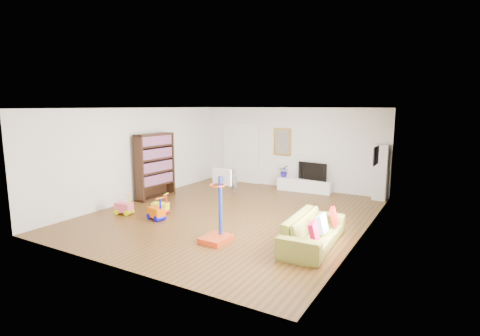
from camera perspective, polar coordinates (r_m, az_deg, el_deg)
The scene contains 25 objects.
floor at distance 9.71m, azimuth -1.19°, elevation -7.05°, with size 6.50×7.50×0.00m, color brown.
ceiling at distance 9.31m, azimuth -1.25°, elevation 9.10°, with size 6.50×7.50×0.00m, color white.
wall_back at distance 12.74m, azimuth 7.58°, elevation 3.03°, with size 6.50×0.00×2.70m, color silver.
wall_front at distance 6.56m, azimuth -18.52°, elevation -3.44°, with size 6.50×0.00×2.70m, color silver.
wall_left at distance 11.43m, azimuth -15.30°, elevation 2.05°, with size 0.00×7.50×2.70m, color silver.
wall_right at distance 8.23m, azimuth 18.51°, elevation -0.89°, with size 0.00×7.50×2.70m, color white.
navy_accent at distance 9.53m, azimuth 20.30°, elevation 3.41°, with size 0.01×3.20×1.70m, color black.
olive_wainscot at distance 9.75m, azimuth 19.85°, elevation -4.50°, with size 0.01×3.20×1.00m, color brown.
doorway at distance 13.57m, azimuth 0.06°, elevation 2.24°, with size 1.45×0.06×2.10m, color white.
painting_back at distance 12.78m, azimuth 6.50°, elevation 3.98°, with size 0.62×0.06×0.92m, color gold.
artwork_right at distance 9.77m, azimuth 20.03°, elevation 1.78°, with size 0.04×0.56×0.46m, color #7F3F8C.
media_console at distance 12.36m, azimuth 9.83°, elevation -2.59°, with size 1.76×0.44×0.41m, color white.
tall_cabinet at distance 11.76m, azimuth 20.66°, elevation -0.63°, with size 0.38×0.38×1.65m, color silver.
bookshelf at distance 11.49m, azimuth -12.83°, elevation 0.29°, with size 0.35×1.33×1.95m, color #311B0F.
sofa at distance 7.68m, azimuth 11.12°, elevation -9.34°, with size 2.10×0.82×0.61m, color olive.
basketball_hoop at distance 7.62m, azimuth -3.73°, elevation -5.86°, with size 0.51×0.63×1.50m, color red.
ride_on_yellow at distance 9.91m, azimuth -12.04°, elevation -5.31°, with size 0.40×0.25×0.54m, color yellow.
ride_on_orange at distance 9.41m, azimuth -12.67°, elevation -5.99°, with size 0.44×0.27×0.58m, color #E25F00.
ride_on_pink at distance 10.09m, azimuth -17.31°, elevation -5.18°, with size 0.43×0.26×0.57m, color #F75A7E.
child at distance 11.84m, azimuth -0.98°, elevation -2.03°, with size 0.29×0.19×0.80m, color slate.
tv at distance 12.21m, azimuth 11.19°, elevation -0.45°, with size 0.98×0.13×0.57m, color black.
vase_plant at distance 12.54m, azimuth 6.77°, elevation -0.45°, with size 0.36×0.32×0.40m, color #23119C.
pillow_left at distance 7.05m, azimuth 11.17°, elevation -9.53°, with size 0.09×0.35×0.35m, color #AF0A35.
pillow_center at distance 7.57m, azimuth 12.45°, elevation -8.26°, with size 0.09×0.36×0.36m, color white.
pillow_right at distance 8.11m, azimuth 14.12°, elevation -7.12°, with size 0.09×0.35×0.35m, color red.
Camera 1 is at (4.84, -7.95, 2.76)m, focal length 28.00 mm.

